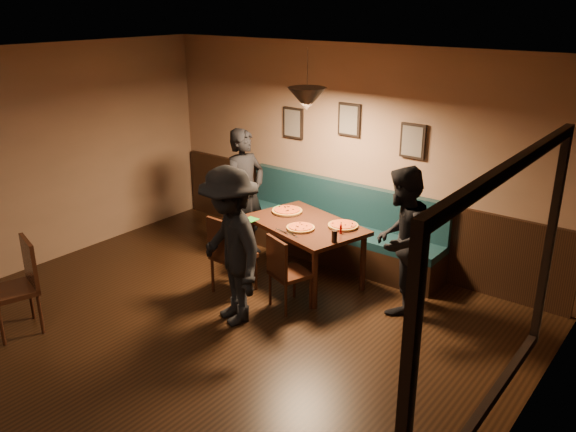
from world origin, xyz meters
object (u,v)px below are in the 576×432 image
object	(u,v)px
booth_bench	(335,224)
soda_glass	(334,236)
diner_right	(401,240)
diner_front	(230,247)
cafe_chair_far	(13,289)
dining_table	(305,252)
chair_near_right	(290,272)
diner_left	(245,194)
tabasco_bottle	(341,228)
chair_near_left	(234,254)

from	to	relation	value
booth_bench	soda_glass	bearing A→B (deg)	-57.41
booth_bench	soda_glass	distance (m)	1.27
diner_right	soda_glass	size ratio (longest dim) A/B	12.10
diner_front	soda_glass	size ratio (longest dim) A/B	12.64
diner_front	soda_glass	bearing A→B (deg)	79.98
cafe_chair_far	dining_table	bearing A→B (deg)	-104.20
chair_near_right	cafe_chair_far	bearing A→B (deg)	-112.27
chair_near_right	soda_glass	xyz separation A→B (m)	(0.33, 0.38, 0.39)
chair_near_right	diner_left	world-z (taller)	diner_left
diner_front	tabasco_bottle	distance (m)	1.37
booth_bench	diner_left	world-z (taller)	diner_left
dining_table	diner_front	distance (m)	1.36
diner_right	tabasco_bottle	size ratio (longest dim) A/B	12.81
chair_near_right	diner_front	bearing A→B (deg)	-98.78
booth_bench	diner_left	size ratio (longest dim) A/B	1.72
chair_near_right	cafe_chair_far	world-z (taller)	cafe_chair_far
diner_right	dining_table	bearing A→B (deg)	-96.14
chair_near_right	soda_glass	size ratio (longest dim) A/B	6.38
dining_table	diner_left	distance (m)	1.22
booth_bench	tabasco_bottle	world-z (taller)	booth_bench
booth_bench	diner_right	distance (m)	1.51
dining_table	diner_front	xyz separation A→B (m)	(-0.06, -1.27, 0.49)
tabasco_bottle	soda_glass	bearing A→B (deg)	-72.70
diner_left	diner_right	size ratio (longest dim) A/B	1.05
diner_right	cafe_chair_far	world-z (taller)	diner_right
diner_left	tabasco_bottle	distance (m)	1.63
diner_front	chair_near_right	bearing A→B (deg)	85.34
chair_near_left	cafe_chair_far	world-z (taller)	cafe_chair_far
diner_front	soda_glass	distance (m)	1.18
chair_near_left	diner_left	xyz separation A→B (m)	(-0.61, 0.90, 0.39)
chair_near_right	cafe_chair_far	xyz separation A→B (m)	(-1.95, -2.16, 0.06)
chair_near_left	dining_table	bearing A→B (deg)	58.89
diner_right	diner_front	bearing A→B (deg)	-53.14
dining_table	chair_near_left	bearing A→B (deg)	-108.26
tabasco_bottle	diner_left	bearing A→B (deg)	173.75
booth_bench	soda_glass	xyz separation A→B (m)	(0.66, -1.03, 0.33)
diner_right	diner_front	size ratio (longest dim) A/B	0.96
dining_table	diner_front	size ratio (longest dim) A/B	0.82
soda_glass	chair_near_right	bearing A→B (deg)	-131.25
booth_bench	diner_right	world-z (taller)	diner_right
cafe_chair_far	tabasco_bottle	bearing A→B (deg)	-111.68
chair_near_right	soda_glass	world-z (taller)	soda_glass
dining_table	diner_left	xyz separation A→B (m)	(-1.10, 0.15, 0.49)
cafe_chair_far	chair_near_right	bearing A→B (deg)	-115.49
diner_left	diner_front	world-z (taller)	diner_left
diner_right	cafe_chair_far	xyz separation A→B (m)	(-2.92, -2.88, -0.33)
dining_table	soda_glass	distance (m)	0.80
chair_near_right	diner_left	xyz separation A→B (m)	(-1.37, 0.81, 0.44)
dining_table	soda_glass	size ratio (longest dim) A/B	10.35
diner_left	tabasco_bottle	xyz separation A→B (m)	(1.62, -0.18, -0.05)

